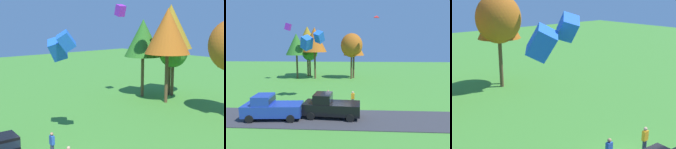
# 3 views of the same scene
# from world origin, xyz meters

# --- Properties ---
(ground_plane) EXTENTS (120.00, 120.00, 0.00)m
(ground_plane) POSITION_xyz_m (0.00, 0.00, 0.00)
(ground_plane) COLOR #478E33
(pavement_strip) EXTENTS (36.00, 4.40, 0.06)m
(pavement_strip) POSITION_xyz_m (0.00, -2.40, 0.03)
(pavement_strip) COLOR #38383D
(pavement_strip) RESTS_ON ground
(car_pickup_near_entrance) EXTENTS (5.13, 2.34, 2.14)m
(car_pickup_near_entrance) POSITION_xyz_m (-5.81, -2.69, 1.11)
(car_pickup_near_entrance) COLOR #1E389E
(car_pickup_near_entrance) RESTS_ON ground
(car_pickup_far_end) EXTENTS (5.12, 2.33, 2.14)m
(car_pickup_far_end) POSITION_xyz_m (-0.70, -2.04, 1.11)
(car_pickup_far_end) COLOR black
(car_pickup_far_end) RESTS_ON ground
(person_watching_sky) EXTENTS (0.36, 0.24, 1.71)m
(person_watching_sky) POSITION_xyz_m (1.45, 0.85, 0.88)
(person_watching_sky) COLOR #2D334C
(person_watching_sky) RESTS_ON ground
(person_on_lawn) EXTENTS (0.36, 0.24, 1.71)m
(person_on_lawn) POSITION_xyz_m (-1.19, 1.23, 0.88)
(person_on_lawn) COLOR #2D334C
(person_on_lawn) RESTS_ON ground
(tree_lone_near) EXTENTS (4.28, 4.28, 9.03)m
(tree_lone_near) POSITION_xyz_m (-9.33, 17.79, 6.86)
(tree_lone_near) COLOR brown
(tree_lone_near) RESTS_ON ground
(tree_far_left) EXTENTS (5.09, 5.09, 10.74)m
(tree_far_left) POSITION_xyz_m (-7.76, 20.73, 8.17)
(tree_far_left) COLOR brown
(tree_far_left) RESTS_ON ground
(tree_left_of_center) EXTENTS (3.38, 3.38, 7.14)m
(tree_left_of_center) POSITION_xyz_m (-7.33, 20.82, 5.24)
(tree_left_of_center) COLOR brown
(tree_left_of_center) RESTS_ON ground
(tree_right_of_center) EXTENTS (4.82, 4.82, 10.18)m
(tree_right_of_center) POSITION_xyz_m (-5.66, 17.74, 7.74)
(tree_right_of_center) COLOR brown
(tree_right_of_center) RESTS_ON ground
(tree_center_back) EXTENTS (4.27, 4.27, 9.02)m
(tree_center_back) POSITION_xyz_m (1.68, 17.91, 6.64)
(tree_center_back) COLOR brown
(tree_center_back) RESTS_ON ground
(tree_far_right) EXTENTS (4.20, 4.20, 8.86)m
(tree_far_right) POSITION_xyz_m (2.16, 18.79, 6.73)
(tree_far_right) COLOR brown
(tree_far_right) RESTS_ON ground
(kite_box_low_drifter) EXTENTS (1.22, 0.96, 1.38)m
(kite_box_low_drifter) POSITION_xyz_m (-9.85, 14.73, 9.94)
(kite_box_low_drifter) COLOR purple
(kite_diamond_trailing_tail) EXTENTS (1.29, 1.29, 0.44)m
(kite_diamond_trailing_tail) POSITION_xyz_m (5.84, 14.37, 11.51)
(kite_diamond_trailing_tail) COLOR red
(kite_box_over_trees) EXTENTS (1.70, 1.93, 1.97)m
(kite_box_over_trees) POSITION_xyz_m (-3.90, 3.42, 6.80)
(kite_box_over_trees) COLOR blue
(kite_box_near_flag) EXTENTS (1.25, 1.65, 1.63)m
(kite_box_near_flag) POSITION_xyz_m (-2.40, 3.24, 7.46)
(kite_box_near_flag) COLOR blue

